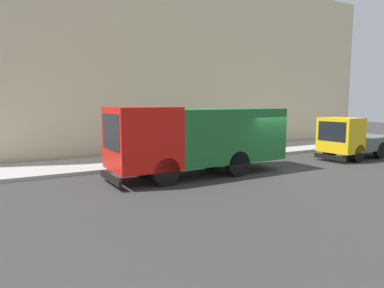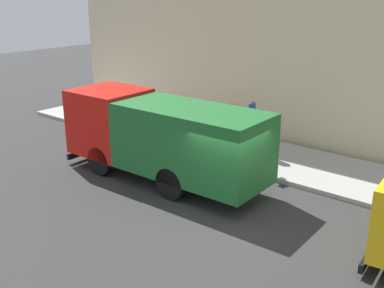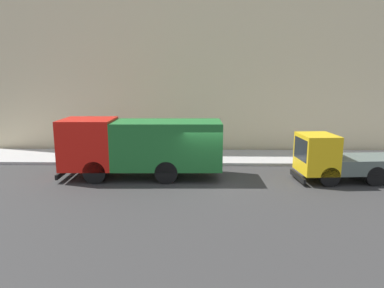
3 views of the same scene
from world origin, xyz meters
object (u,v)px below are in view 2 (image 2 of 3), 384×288
object	(u,v)px
large_utility_truck	(161,135)
pedestrian_walking	(234,117)
pedestrian_standing	(267,136)
street_sign_post	(252,129)

from	to	relation	value
large_utility_truck	pedestrian_walking	world-z (taller)	large_utility_truck
pedestrian_standing	pedestrian_walking	bearing A→B (deg)	90.02
pedestrian_standing	street_sign_post	distance (m)	1.38
pedestrian_walking	street_sign_post	size ratio (longest dim) A/B	0.62
large_utility_truck	pedestrian_standing	size ratio (longest dim) A/B	4.83
pedestrian_walking	street_sign_post	bearing A→B (deg)	146.24
large_utility_truck	pedestrian_walking	distance (m)	5.78
pedestrian_walking	street_sign_post	distance (m)	4.05
street_sign_post	pedestrian_standing	bearing A→B (deg)	1.10
large_utility_truck	street_sign_post	world-z (taller)	large_utility_truck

